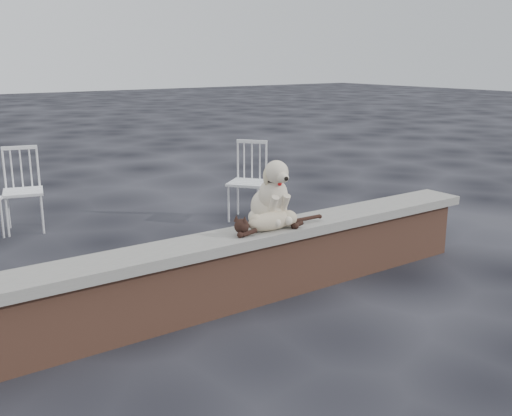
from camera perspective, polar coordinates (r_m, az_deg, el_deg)
ground at (r=4.49m, az=-8.36°, el=-10.93°), size 60.00×60.00×0.00m
brick_wall at (r=4.39m, az=-8.48°, el=-7.98°), size 6.00×0.30×0.50m
capstone at (r=4.29m, az=-8.62°, el=-4.39°), size 6.20×0.40×0.08m
dog at (r=4.77m, az=1.26°, el=1.65°), size 0.41×0.52×0.56m
cat at (r=4.65m, az=1.55°, el=-1.12°), size 1.02×0.35×0.17m
chair_d at (r=7.04m, az=-0.83°, el=2.60°), size 0.79×0.79×0.94m
chair_b at (r=7.06m, az=-21.62°, el=1.61°), size 0.68×0.68×0.94m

